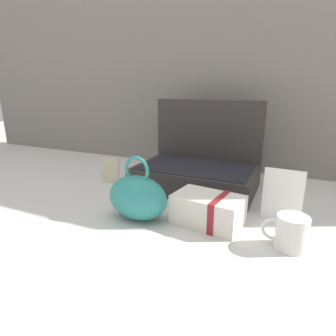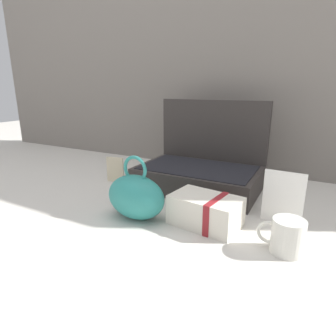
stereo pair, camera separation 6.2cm
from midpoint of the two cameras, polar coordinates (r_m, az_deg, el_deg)
ground_plane at (r=1.07m, az=-2.68°, el=-7.01°), size 6.00×6.00×0.00m
back_wall at (r=1.55m, az=7.80°, el=26.30°), size 3.20×0.06×1.40m
open_suitcase at (r=1.22m, az=4.61°, el=-0.17°), size 0.50×0.33×0.37m
teal_pouch_handbag at (r=0.93m, az=-8.08°, el=-5.90°), size 0.21×0.13×0.21m
cream_toiletry_bag at (r=0.90m, az=6.35°, el=-8.47°), size 0.23×0.16×0.10m
coffee_mug at (r=0.83m, az=21.65°, el=-12.05°), size 0.12×0.08×0.09m
info_card_left at (r=1.30m, az=-12.90°, el=-0.53°), size 0.08×0.02×0.12m
poster_card_right at (r=0.97m, az=20.54°, el=-5.22°), size 0.12×0.01×0.17m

